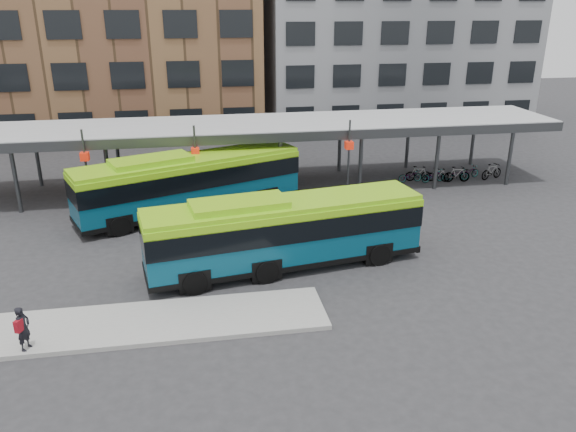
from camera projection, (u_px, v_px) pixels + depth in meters
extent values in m
plane|color=#28282B|center=(273.00, 277.00, 24.45)|extent=(120.00, 120.00, 0.00)
cube|color=gray|center=(139.00, 324.00, 20.78)|extent=(14.00, 3.00, 0.18)
cube|color=#999B9E|center=(242.00, 126.00, 34.98)|extent=(40.00, 6.00, 0.35)
cube|color=#383A3D|center=(247.00, 139.00, 32.27)|extent=(40.00, 0.15, 0.55)
cylinder|color=#383A3D|center=(16.00, 180.00, 31.35)|extent=(0.24, 0.24, 3.80)
cylinder|color=#383A3D|center=(37.00, 157.00, 35.95)|extent=(0.24, 0.24, 3.80)
cylinder|color=#383A3D|center=(108.00, 176.00, 32.15)|extent=(0.24, 0.24, 3.80)
cylinder|color=#383A3D|center=(118.00, 154.00, 36.75)|extent=(0.24, 0.24, 3.80)
cylinder|color=#383A3D|center=(196.00, 172.00, 32.95)|extent=(0.24, 0.24, 3.80)
cylinder|color=#383A3D|center=(195.00, 151.00, 37.55)|extent=(0.24, 0.24, 3.80)
cylinder|color=#383A3D|center=(280.00, 168.00, 33.75)|extent=(0.24, 0.24, 3.80)
cylinder|color=#383A3D|center=(269.00, 148.00, 38.35)|extent=(0.24, 0.24, 3.80)
cylinder|color=#383A3D|center=(360.00, 164.00, 34.55)|extent=(0.24, 0.24, 3.80)
cylinder|color=#383A3D|center=(340.00, 145.00, 39.15)|extent=(0.24, 0.24, 3.80)
cylinder|color=#383A3D|center=(437.00, 160.00, 35.34)|extent=(0.24, 0.24, 3.80)
cylinder|color=#383A3D|center=(408.00, 142.00, 39.94)|extent=(0.24, 0.24, 3.80)
cylinder|color=#383A3D|center=(510.00, 157.00, 36.14)|extent=(0.24, 0.24, 3.80)
cylinder|color=#383A3D|center=(473.00, 139.00, 40.74)|extent=(0.24, 0.24, 3.80)
cylinder|color=#383A3D|center=(87.00, 172.00, 31.08)|extent=(0.12, 0.12, 4.80)
cube|color=red|center=(85.00, 156.00, 30.76)|extent=(0.45, 0.45, 0.45)
cylinder|color=#383A3D|center=(196.00, 167.00, 32.04)|extent=(0.12, 0.12, 4.80)
cube|color=red|center=(195.00, 152.00, 31.71)|extent=(0.45, 0.45, 0.45)
cylinder|color=#383A3D|center=(349.00, 160.00, 33.47)|extent=(0.12, 0.12, 4.80)
cube|color=red|center=(349.00, 145.00, 33.15)|extent=(0.45, 0.45, 0.45)
cube|color=brown|center=(103.00, 4.00, 48.35)|extent=(26.00, 14.00, 22.00)
cube|color=slate|center=(390.00, 16.00, 52.86)|extent=(24.00, 14.00, 20.00)
cube|color=navy|center=(285.00, 233.00, 24.89)|extent=(12.53, 4.49, 2.56)
cube|color=black|center=(285.00, 222.00, 24.71)|extent=(12.59, 4.56, 0.97)
cube|color=#7FC514|center=(285.00, 204.00, 24.40)|extent=(12.51, 4.39, 0.20)
cube|color=#7FC514|center=(239.00, 205.00, 23.70)|extent=(4.33, 2.47, 0.36)
cube|color=black|center=(285.00, 257.00, 25.30)|extent=(12.60, 4.56, 0.25)
cylinder|color=black|center=(379.00, 255.00, 25.44)|extent=(1.06, 0.47, 1.02)
cylinder|color=black|center=(355.00, 234.00, 27.64)|extent=(1.06, 0.47, 1.02)
cylinder|color=black|center=(267.00, 272.00, 23.82)|extent=(1.06, 0.47, 1.02)
cylinder|color=black|center=(251.00, 249.00, 26.02)|extent=(1.06, 0.47, 1.02)
cylinder|color=black|center=(195.00, 283.00, 22.88)|extent=(1.06, 0.47, 1.02)
cylinder|color=black|center=(185.00, 258.00, 25.09)|extent=(1.06, 0.47, 1.02)
cube|color=navy|center=(190.00, 184.00, 31.40)|extent=(12.73, 7.15, 2.64)
cube|color=black|center=(190.00, 175.00, 31.21)|extent=(12.80, 7.23, 1.00)
cube|color=#7FC514|center=(189.00, 159.00, 30.89)|extent=(12.69, 7.05, 0.21)
cube|color=#7FC514|center=(151.00, 161.00, 29.78)|extent=(4.62, 3.33, 0.37)
cube|color=black|center=(191.00, 204.00, 31.82)|extent=(12.81, 7.23, 0.25)
cylinder|color=black|center=(267.00, 197.00, 32.86)|extent=(1.10, 0.69, 1.05)
cylinder|color=black|center=(247.00, 186.00, 34.90)|extent=(1.10, 0.69, 1.05)
cylinder|color=black|center=(179.00, 215.00, 30.17)|extent=(1.10, 0.69, 1.05)
cylinder|color=black|center=(162.00, 201.00, 32.22)|extent=(1.10, 0.69, 1.05)
cylinder|color=black|center=(120.00, 226.00, 28.62)|extent=(1.10, 0.69, 1.05)
cylinder|color=black|center=(107.00, 211.00, 30.66)|extent=(1.10, 0.69, 1.05)
imported|color=black|center=(23.00, 328.00, 18.85)|extent=(0.58, 0.68, 1.59)
cube|color=maroon|center=(19.00, 326.00, 18.61)|extent=(0.27, 0.34, 0.42)
imported|color=slate|center=(410.00, 176.00, 37.20)|extent=(1.71, 0.73, 0.88)
imported|color=slate|center=(418.00, 174.00, 37.38)|extent=(1.76, 0.70, 1.03)
imported|color=slate|center=(433.00, 176.00, 37.19)|extent=(1.75, 0.84, 0.88)
imported|color=slate|center=(438.00, 175.00, 37.30)|extent=(1.61, 0.93, 0.93)
imported|color=slate|center=(457.00, 174.00, 37.62)|extent=(1.68, 0.88, 0.84)
imported|color=slate|center=(457.00, 174.00, 37.18)|extent=(1.79, 0.68, 1.05)
imported|color=slate|center=(469.00, 172.00, 38.06)|extent=(1.73, 0.96, 0.86)
imported|color=slate|center=(492.00, 171.00, 37.79)|extent=(1.86, 1.04, 1.08)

